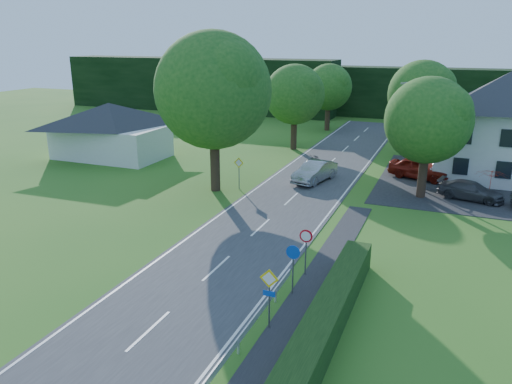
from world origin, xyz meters
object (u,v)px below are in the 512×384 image
at_px(moving_car, 315,171).
at_px(parasol, 490,184).
at_px(motorcycle, 314,159).
at_px(streetlight, 422,131).
at_px(parked_car_red, 420,169).
at_px(parked_car_grey, 471,191).
at_px(parked_car_silver_a, 458,172).

height_order(moving_car, parasol, parasol).
bearing_deg(moving_car, motorcycle, 118.57).
relative_size(moving_car, motorcycle, 2.65).
height_order(streetlight, parked_car_red, streetlight).
bearing_deg(parked_car_red, parked_car_grey, -121.03).
distance_m(moving_car, motorcycle, 5.53).
bearing_deg(parked_car_grey, parasol, -43.44).
bearing_deg(parked_car_red, streetlight, -161.22).
bearing_deg(parasol, moving_car, -177.93).
bearing_deg(parasol, parked_car_silver_a, 119.51).
distance_m(parked_car_red, parked_car_grey, 5.77).
bearing_deg(moving_car, parked_car_silver_a, 35.09).
distance_m(streetlight, motorcycle, 10.97).
bearing_deg(moving_car, parasol, 14.88).
bearing_deg(parked_car_grey, motorcycle, 79.78).
relative_size(motorcycle, parked_car_silver_a, 0.40).
distance_m(motorcycle, parked_car_silver_a, 12.11).
distance_m(parked_car_silver_a, parasol, 4.45).
xyz_separation_m(moving_car, motorcycle, (-1.50, 5.31, -0.32)).
bearing_deg(streetlight, parked_car_silver_a, 50.26).
height_order(parked_car_grey, parasol, parasol).
distance_m(moving_car, parked_car_silver_a, 11.41).
height_order(streetlight, parked_car_grey, streetlight).
xyz_separation_m(streetlight, moving_car, (-7.76, -0.96, -3.62)).
relative_size(streetlight, parked_car_grey, 1.80).
bearing_deg(moving_car, parked_car_red, 40.06).
xyz_separation_m(moving_car, parked_car_red, (7.69, 3.96, 0.04)).
xyz_separation_m(streetlight, parked_car_red, (-0.07, 3.00, -3.58)).
bearing_deg(parasol, motorcycle, 161.19).
xyz_separation_m(parked_car_silver_a, parasol, (2.19, -3.87, 0.28)).
height_order(streetlight, moving_car, streetlight).
xyz_separation_m(moving_car, parked_car_grey, (11.51, -0.35, -0.16)).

